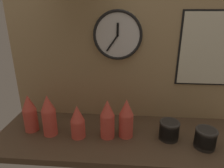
# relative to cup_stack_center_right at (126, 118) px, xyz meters

# --- Properties ---
(ground_plane) EXTENTS (1.60, 0.56, 0.04)m
(ground_plane) POSITION_rel_cup_stack_center_right_xyz_m (-0.04, 0.02, -0.15)
(ground_plane) COLOR #4C3826
(wall_tiled_back) EXTENTS (1.60, 0.03, 1.05)m
(wall_tiled_back) POSITION_rel_cup_stack_center_right_xyz_m (-0.04, 0.28, 0.40)
(wall_tiled_back) COLOR tan
(wall_tiled_back) RESTS_ON ground_plane
(cup_stack_center_right) EXTENTS (0.09, 0.09, 0.26)m
(cup_stack_center_right) POSITION_rel_cup_stack_center_right_xyz_m (0.00, 0.00, 0.00)
(cup_stack_center_right) COLOR #DB4C3D
(cup_stack_center_right) RESTS_ON ground_plane
(cup_stack_far_left) EXTENTS (0.09, 0.09, 0.26)m
(cup_stack_far_left) POSITION_rel_cup_stack_center_right_xyz_m (-0.64, 0.01, 0.00)
(cup_stack_far_left) COLOR #DB4C3D
(cup_stack_far_left) RESTS_ON ground_plane
(cup_stack_center) EXTENTS (0.09, 0.09, 0.26)m
(cup_stack_center) POSITION_rel_cup_stack_center_right_xyz_m (-0.12, -0.02, 0.00)
(cup_stack_center) COLOR #DB4C3D
(cup_stack_center) RESTS_ON ground_plane
(cup_stack_left) EXTENTS (0.09, 0.09, 0.28)m
(cup_stack_left) POSITION_rel_cup_stack_center_right_xyz_m (-0.49, -0.02, 0.01)
(cup_stack_left) COLOR #DB4C3D
(cup_stack_left) RESTS_ON ground_plane
(cup_stack_center_left) EXTENTS (0.09, 0.09, 0.22)m
(cup_stack_center_left) POSITION_rel_cup_stack_center_right_xyz_m (-0.30, -0.03, -0.02)
(cup_stack_center_left) COLOR #DB4C3D
(cup_stack_center_left) RESTS_ON ground_plane
(bowl_stack_right) EXTENTS (0.13, 0.13, 0.12)m
(bowl_stack_right) POSITION_rel_cup_stack_center_right_xyz_m (0.27, -0.01, -0.06)
(bowl_stack_right) COLOR black
(bowl_stack_right) RESTS_ON ground_plane
(bowl_stack_far_right) EXTENTS (0.13, 0.13, 0.12)m
(bowl_stack_far_right) POSITION_rel_cup_stack_center_right_xyz_m (0.47, -0.08, -0.06)
(bowl_stack_far_right) COLOR black
(bowl_stack_far_right) RESTS_ON ground_plane
(wall_clock) EXTENTS (0.33, 0.03, 0.33)m
(wall_clock) POSITION_rel_cup_stack_center_right_xyz_m (-0.07, 0.25, 0.48)
(wall_clock) COLOR white
(menu_board) EXTENTS (0.36, 0.01, 0.50)m
(menu_board) POSITION_rel_cup_stack_center_right_xyz_m (0.51, 0.26, 0.39)
(menu_board) COLOR black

